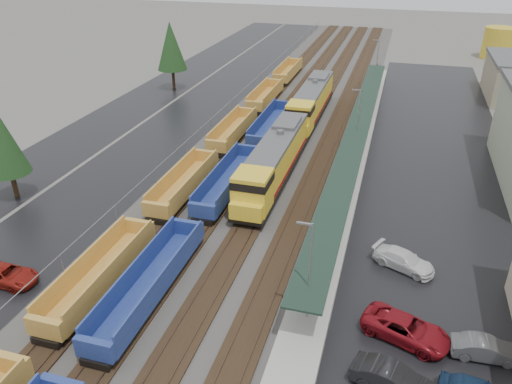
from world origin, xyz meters
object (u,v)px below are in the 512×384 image
well_string_yellow (184,184)px  well_string_blue (150,283)px  locomotive_lead (273,162)px  parked_car_east_c (404,260)px  parked_car_west_c (6,275)px  parked_car_east_a (393,380)px  parked_car_east_e (486,349)px  parked_car_east_b (406,329)px  storage_tank (498,43)px  locomotive_trail (311,102)px

well_string_yellow → well_string_blue: 15.91m
locomotive_lead → parked_car_east_c: (13.60, -11.51, -1.83)m
parked_car_west_c → parked_car_east_a: parked_car_east_a is taller
locomotive_lead → parked_car_west_c: locomotive_lead is taller
parked_car_east_c → parked_car_east_e: parked_car_east_c is taller
parked_car_east_a → parked_car_east_c: size_ratio=0.99×
well_string_yellow → parked_car_east_e: 30.70m
parked_car_west_c → parked_car_east_b: 29.21m
locomotive_lead → well_string_yellow: bearing=-149.4°
well_string_blue → well_string_yellow: bearing=104.6°
locomotive_lead → storage_tank: storage_tank is taller
well_string_blue → parked_car_east_b: 17.94m
parked_car_east_e → well_string_blue: bearing=87.0°
parked_car_west_c → well_string_blue: bearing=-80.2°
locomotive_lead → locomotive_trail: (0.00, 21.00, 0.00)m
parked_car_east_a → parked_car_east_b: 4.54m
locomotive_lead → well_string_blue: size_ratio=0.25×
well_string_blue → parked_car_west_c: (-11.20, -1.62, -0.48)m
well_string_blue → parked_car_east_c: size_ratio=17.09×
well_string_yellow → parked_car_east_b: well_string_yellow is taller
parked_car_east_a → parked_car_east_e: 6.84m
parked_car_west_c → locomotive_lead: bearing=-33.4°
parked_car_east_a → parked_car_east_b: (0.61, 4.50, -0.01)m
parked_car_east_a → storage_tank: bearing=4.0°
locomotive_trail → parked_car_west_c: 45.41m
parked_car_west_c → parked_car_east_b: (29.12, 2.29, 0.10)m
well_string_yellow → storage_tank: (38.23, 74.69, 1.97)m
storage_tank → parked_car_east_a: size_ratio=1.28×
parked_car_east_b → parked_car_east_a: bearing=-168.0°
parked_car_east_b → well_string_blue: bearing=111.8°
parked_car_east_a → parked_car_east_c: bearing=12.9°
locomotive_lead → parked_car_east_e: bearing=-46.6°
locomotive_lead → parked_car_east_e: size_ratio=5.05×
parked_car_east_a → well_string_blue: bearing=91.7°
parked_car_east_a → parked_car_east_e: (5.43, 4.16, -0.11)m
parked_car_east_e → parked_car_east_c: bearing=28.0°
well_string_yellow → storage_tank: bearing=62.9°
locomotive_lead → locomotive_trail: same height
parked_car_west_c → parked_car_east_a: bearing=-92.8°
parked_car_west_c → parked_car_east_e: (33.94, 1.95, 0.01)m
locomotive_lead → storage_tank: bearing=66.6°
storage_tank → parked_car_east_b: (-16.30, -89.41, -2.35)m
storage_tank → parked_car_west_c: size_ratio=1.27×
storage_tank → parked_car_east_e: 90.52m
well_string_blue → locomotive_lead: bearing=78.8°
parked_car_west_c → parked_car_east_c: bearing=-68.8°
locomotive_trail → parked_car_east_b: bearing=-71.0°
parked_car_west_c → locomotive_trail: bearing=-18.0°
locomotive_trail → parked_car_east_b: (13.93, -40.46, -1.76)m
parked_car_east_c → parked_car_east_e: (5.15, -8.29, -0.02)m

